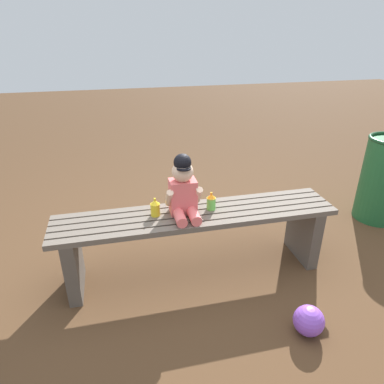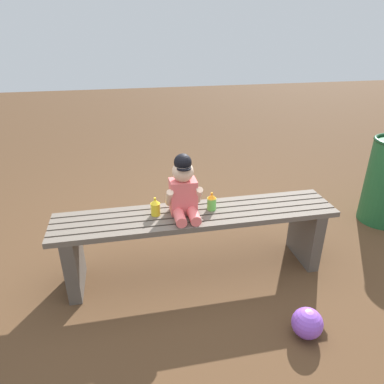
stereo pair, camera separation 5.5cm
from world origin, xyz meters
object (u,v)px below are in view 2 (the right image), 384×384
object	(u,v)px
toy_ball	(307,323)
park_bench	(197,232)
child_figure	(184,189)
sippy_cup_right	(212,202)
sippy_cup_left	(155,207)

from	to	relation	value
toy_ball	park_bench	bearing A→B (deg)	125.65
child_figure	toy_ball	distance (m)	1.06
sippy_cup_right	toy_ball	bearing A→B (deg)	-61.66
child_figure	sippy_cup_left	world-z (taller)	child_figure
sippy_cup_left	sippy_cup_right	distance (m)	0.37
child_figure	toy_ball	world-z (taller)	child_figure
park_bench	child_figure	distance (m)	0.34
park_bench	sippy_cup_right	bearing A→B (deg)	14.08
park_bench	sippy_cup_right	world-z (taller)	sippy_cup_right
park_bench	toy_ball	world-z (taller)	park_bench
park_bench	sippy_cup_right	size ratio (longest dim) A/B	15.04
park_bench	toy_ball	size ratio (longest dim) A/B	10.70
child_figure	sippy_cup_right	world-z (taller)	child_figure
sippy_cup_left	sippy_cup_right	world-z (taller)	same
park_bench	sippy_cup_right	distance (m)	0.24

